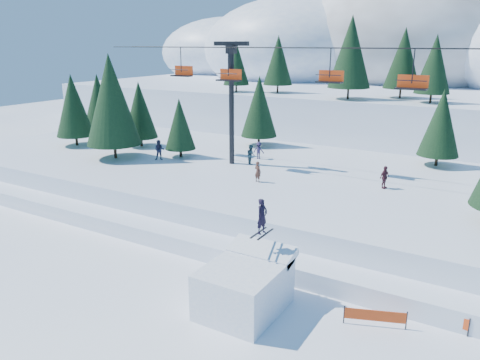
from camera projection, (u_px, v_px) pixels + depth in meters
The scene contains 10 objects.
ground at pixel (196, 317), 22.44m from camera, with size 160.00×160.00×0.00m, color white.
mid_shelf at pixel (329, 193), 36.95m from camera, with size 70.00×22.00×2.50m, color white.
berm at pixel (271, 247), 28.89m from camera, with size 70.00×6.00×1.10m, color white.
mountain_ridge at pixel (414, 60), 82.80m from camera, with size 119.00×60.00×26.46m.
jump_kicker at pixel (245, 285), 22.81m from camera, with size 3.47×4.73×5.33m.
chairlift at pixel (362, 91), 33.72m from camera, with size 46.00×3.21×10.28m.
conifer_stand at pixel (359, 124), 35.01m from camera, with size 61.90×16.69×9.34m.
distant_skiers at pixel (274, 160), 38.80m from camera, with size 29.39×7.14×1.83m.
banner_near at pixel (375, 316), 21.60m from camera, with size 2.68×1.04×0.90m.
banner_far at pixel (437, 314), 21.71m from camera, with size 2.81×0.57×0.90m.
Camera 1 is at (11.83, -15.85, 12.67)m, focal length 35.00 mm.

